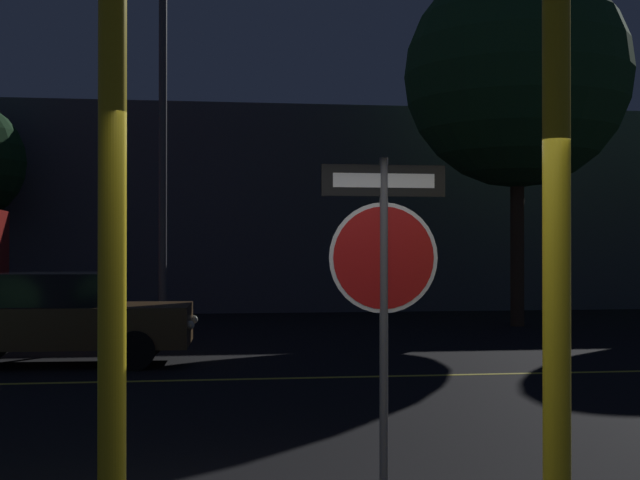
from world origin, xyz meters
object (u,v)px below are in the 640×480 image
(stop_sign, at_px, (384,263))
(yellow_pole_right, at_px, (557,269))
(passing_car_2, at_px, (60,319))
(street_lamp, at_px, (163,59))
(tree_0, at_px, (517,76))
(yellow_pole_left, at_px, (112,297))

(stop_sign, relative_size, yellow_pole_right, 0.71)
(passing_car_2, bearing_deg, stop_sign, 24.97)
(yellow_pole_right, distance_m, street_lamp, 13.75)
(yellow_pole_right, height_order, tree_0, tree_0)
(stop_sign, distance_m, yellow_pole_left, 2.54)
(street_lamp, bearing_deg, tree_0, 15.68)
(stop_sign, distance_m, street_lamp, 12.49)
(stop_sign, xyz_separation_m, passing_car_2, (-3.47, 8.52, -1.04))
(tree_0, bearing_deg, passing_car_2, -150.30)
(stop_sign, xyz_separation_m, tree_0, (6.15, 14.01, 4.13))
(yellow_pole_left, height_order, yellow_pole_right, yellow_pole_right)
(passing_car_2, relative_size, street_lamp, 0.50)
(tree_0, bearing_deg, yellow_pole_left, -116.15)
(yellow_pole_left, xyz_separation_m, tree_0, (7.82, 15.92, 4.24))
(yellow_pole_right, height_order, street_lamp, street_lamp)
(passing_car_2, xyz_separation_m, tree_0, (9.62, 5.49, 5.17))
(yellow_pole_left, xyz_separation_m, passing_car_2, (-1.80, 10.44, -0.93))
(stop_sign, distance_m, yellow_pole_right, 1.41)
(street_lamp, bearing_deg, passing_car_2, -114.91)
(yellow_pole_right, distance_m, tree_0, 16.64)
(stop_sign, relative_size, street_lamp, 0.29)
(yellow_pole_right, xyz_separation_m, street_lamp, (-2.75, 12.91, 3.83))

